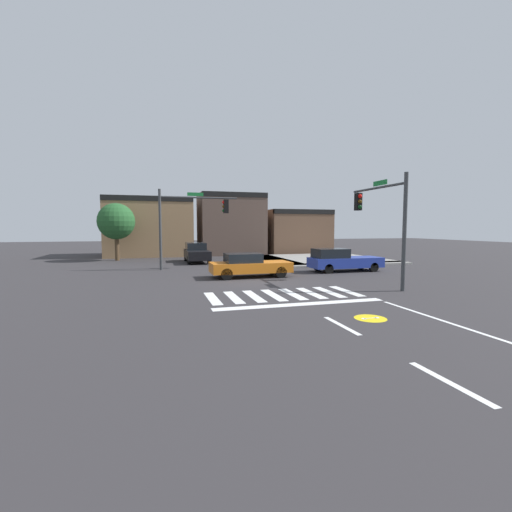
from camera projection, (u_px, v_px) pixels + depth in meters
name	position (u px, v px, depth m)	size (l,w,h in m)	color
ground_plane	(255.00, 280.00, 19.57)	(120.00, 120.00, 0.00)	#302D30
crosswalk_near	(283.00, 294.00, 15.26)	(6.52, 2.66, 0.01)	silver
lane_markings	(461.00, 362.00, 7.65)	(6.80, 24.25, 0.01)	white
bike_detector_marking	(370.00, 318.00, 11.28)	(1.02, 1.02, 0.01)	yellow
curb_corner_northeast	(319.00, 259.00, 30.90)	(10.00, 10.60, 0.15)	gray
storefront_row	(216.00, 227.00, 37.83)	(23.43, 6.71, 6.39)	#93704C
traffic_signal_southeast	(382.00, 212.00, 17.46)	(0.32, 4.34, 5.34)	#383A3D
traffic_signal_northwest	(191.00, 215.00, 24.33)	(5.38, 0.32, 5.45)	#383A3D
car_black	(197.00, 252.00, 29.38)	(1.79, 4.65, 1.60)	black
car_orange	(249.00, 265.00, 20.52)	(4.64, 1.85, 1.39)	orange
car_blue	(342.00, 260.00, 23.16)	(4.78, 1.75, 1.52)	#23389E
roadside_tree	(116.00, 222.00, 30.41)	(3.13, 3.13, 4.97)	#4C3823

